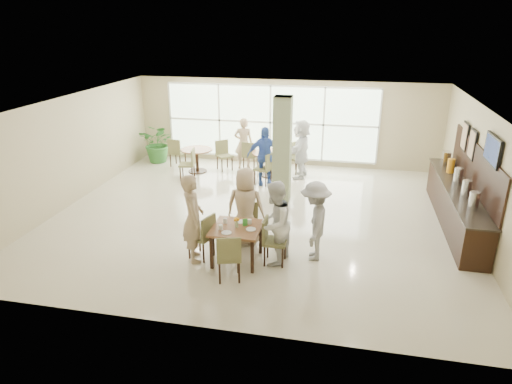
% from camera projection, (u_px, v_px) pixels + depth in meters
% --- Properties ---
extents(ground, '(10.00, 10.00, 0.00)m').
position_uv_depth(ground, '(258.00, 216.00, 11.41)').
color(ground, beige).
rests_on(ground, ground).
extents(room_shell, '(10.00, 10.00, 10.00)m').
position_uv_depth(room_shell, '(258.00, 150.00, 10.80)').
color(room_shell, white).
rests_on(room_shell, ground).
extents(window_bank, '(7.00, 0.04, 7.00)m').
position_uv_depth(window_bank, '(270.00, 122.00, 15.09)').
color(window_bank, silver).
rests_on(window_bank, ground).
extents(column, '(0.45, 0.45, 2.80)m').
position_uv_depth(column, '(282.00, 150.00, 11.93)').
color(column, '#767D57').
rests_on(column, ground).
extents(main_table, '(0.97, 0.97, 0.75)m').
position_uv_depth(main_table, '(237.00, 231.00, 9.07)').
color(main_table, brown).
rests_on(main_table, ground).
extents(round_table_left, '(1.00, 1.00, 0.75)m').
position_uv_depth(round_table_left, '(197.00, 155.00, 14.52)').
color(round_table_left, brown).
rests_on(round_table_left, ground).
extents(round_table_right, '(1.15, 1.15, 0.75)m').
position_uv_depth(round_table_right, '(271.00, 158.00, 14.13)').
color(round_table_right, brown).
rests_on(round_table_right, ground).
extents(chairs_main_table, '(2.03, 1.89, 0.95)m').
position_uv_depth(chairs_main_table, '(238.00, 239.00, 9.15)').
color(chairs_main_table, brown).
rests_on(chairs_main_table, ground).
extents(chairs_table_left, '(2.22, 1.75, 0.95)m').
position_uv_depth(chairs_table_left, '(196.00, 157.00, 14.55)').
color(chairs_table_left, brown).
rests_on(chairs_table_left, ground).
extents(chairs_table_right, '(2.05, 1.89, 0.95)m').
position_uv_depth(chairs_table_right, '(270.00, 160.00, 14.22)').
color(chairs_table_right, brown).
rests_on(chairs_table_right, ground).
extents(tabletop_clutter, '(0.72, 0.75, 0.21)m').
position_uv_depth(tabletop_clutter, '(236.00, 224.00, 9.03)').
color(tabletop_clutter, white).
rests_on(tabletop_clutter, main_table).
extents(buffet_counter, '(0.64, 4.70, 1.95)m').
position_uv_depth(buffet_counter, '(457.00, 202.00, 10.78)').
color(buffet_counter, black).
rests_on(buffet_counter, ground).
extents(wall_tv, '(0.06, 1.00, 0.58)m').
position_uv_depth(wall_tv, '(493.00, 150.00, 9.15)').
color(wall_tv, black).
rests_on(wall_tv, ground).
extents(framed_art_a, '(0.05, 0.55, 0.70)m').
position_uv_depth(framed_art_a, '(472.00, 144.00, 10.72)').
color(framed_art_a, black).
rests_on(framed_art_a, ground).
extents(framed_art_b, '(0.05, 0.55, 0.70)m').
position_uv_depth(framed_art_b, '(465.00, 136.00, 11.45)').
color(framed_art_b, black).
rests_on(framed_art_b, ground).
extents(potted_plant, '(1.35, 1.35, 1.33)m').
position_uv_depth(potted_plant, '(159.00, 143.00, 15.48)').
color(potted_plant, '#2E6D2B').
rests_on(potted_plant, ground).
extents(teen_left, '(0.67, 0.79, 1.82)m').
position_uv_depth(teen_left, '(193.00, 218.00, 9.05)').
color(teen_left, tan).
rests_on(teen_left, ground).
extents(teen_far, '(0.84, 0.47, 1.71)m').
position_uv_depth(teen_far, '(245.00, 207.00, 9.74)').
color(teen_far, tan).
rests_on(teen_far, ground).
extents(teen_right, '(0.81, 0.95, 1.72)m').
position_uv_depth(teen_right, '(275.00, 223.00, 8.94)').
color(teen_right, white).
rests_on(teen_right, ground).
extents(teen_standing, '(0.67, 1.10, 1.65)m').
position_uv_depth(teen_standing, '(315.00, 221.00, 9.12)').
color(teen_standing, '#98989A').
rests_on(teen_standing, ground).
extents(adult_a, '(1.13, 0.83, 1.73)m').
position_uv_depth(adult_a, '(264.00, 156.00, 13.31)').
color(adult_a, '#3C5EB6').
rests_on(adult_a, ground).
extents(adult_b, '(0.89, 1.73, 1.80)m').
position_uv_depth(adult_b, '(301.00, 149.00, 13.91)').
color(adult_b, white).
rests_on(adult_b, ground).
extents(adult_standing, '(0.67, 0.51, 1.67)m').
position_uv_depth(adult_standing, '(244.00, 143.00, 14.76)').
color(adult_standing, tan).
rests_on(adult_standing, ground).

